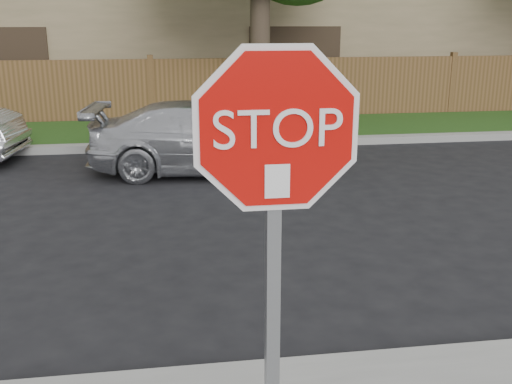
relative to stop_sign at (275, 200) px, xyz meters
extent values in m
plane|color=black|center=(-0.83, 1.48, -1.83)|extent=(90.00, 90.00, 0.00)
cube|color=gray|center=(-0.83, 9.63, -1.75)|extent=(70.00, 0.30, 0.15)
cube|color=#1E4714|center=(-0.83, 11.28, -1.77)|extent=(70.00, 3.00, 0.12)
cube|color=brown|center=(-0.83, 12.88, -1.03)|extent=(70.00, 0.12, 1.60)
cube|color=#897955|center=(-0.83, 18.48, 1.17)|extent=(34.00, 8.00, 6.00)
cylinder|color=#382B21|center=(1.67, 11.18, 0.13)|extent=(0.44, 0.44, 3.92)
cube|color=gray|center=(0.00, 0.05, -0.58)|extent=(0.06, 0.06, 2.30)
cylinder|color=white|center=(0.00, -0.02, 0.32)|extent=(1.01, 0.02, 1.01)
cylinder|color=#BE0B07|center=(0.00, -0.03, 0.32)|extent=(0.93, 0.02, 0.93)
cube|color=white|center=(0.00, -0.05, 0.10)|extent=(0.11, 0.00, 0.15)
imported|color=silver|center=(0.28, 7.66, -1.22)|extent=(4.33, 2.10, 1.21)
camera|label=1|loc=(-0.46, -2.49, 0.78)|focal=42.00mm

